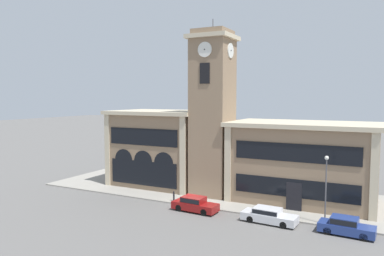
{
  "coord_description": "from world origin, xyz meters",
  "views": [
    {
      "loc": [
        17.2,
        -33.32,
        11.18
      ],
      "look_at": [
        -1.55,
        3.17,
        7.83
      ],
      "focal_mm": 35.0,
      "sensor_mm": 36.0,
      "label": 1
    }
  ],
  "objects": [
    {
      "name": "parked_car_near",
      "position": [
        0.97,
        -1.17,
        0.76
      ],
      "size": [
        4.65,
        2.04,
        1.46
      ],
      "rotation": [
        0.0,
        0.0,
        -0.06
      ],
      "color": "maroon",
      "rests_on": "ground_plane"
    },
    {
      "name": "town_hall_left_wing",
      "position": [
        -8.09,
        7.25,
        4.78
      ],
      "size": [
        12.15,
        8.93,
        9.51
      ],
      "color": "#897056",
      "rests_on": "ground_plane"
    },
    {
      "name": "clock_tower",
      "position": [
        0.0,
        5.23,
        9.36
      ],
      "size": [
        4.82,
        4.82,
        19.83
      ],
      "color": "#897056",
      "rests_on": "ground_plane"
    },
    {
      "name": "parked_car_mid",
      "position": [
        8.39,
        -1.17,
        0.7
      ],
      "size": [
        4.98,
        2.11,
        1.34
      ],
      "rotation": [
        0.0,
        0.0,
        -0.06
      ],
      "color": "silver",
      "rests_on": "ground_plane"
    },
    {
      "name": "parked_car_far",
      "position": [
        14.79,
        -1.17,
        0.75
      ],
      "size": [
        4.44,
        1.97,
        1.46
      ],
      "rotation": [
        0.0,
        0.0,
        -0.06
      ],
      "color": "navy",
      "rests_on": "ground_plane"
    },
    {
      "name": "town_hall_right_wing",
      "position": [
        9.69,
        7.26,
        4.3
      ],
      "size": [
        15.36,
        8.93,
        8.56
      ],
      "color": "#897056",
      "rests_on": "ground_plane"
    },
    {
      "name": "sidewalk_kerb",
      "position": [
        0.0,
        6.7,
        0.07
      ],
      "size": [
        42.04,
        13.4,
        0.15
      ],
      "color": "gray",
      "rests_on": "ground_plane"
    },
    {
      "name": "bollard",
      "position": [
        -2.41,
        0.59,
        0.67
      ],
      "size": [
        0.18,
        0.18,
        1.06
      ],
      "color": "black",
      "rests_on": "sidewalk_kerb"
    },
    {
      "name": "street_lamp",
      "position": [
        12.96,
        0.39,
        4.07
      ],
      "size": [
        0.36,
        0.36,
        6.01
      ],
      "color": "#4C4C51",
      "rests_on": "sidewalk_kerb"
    },
    {
      "name": "ground_plane",
      "position": [
        0.0,
        0.0,
        0.0
      ],
      "size": [
        300.0,
        300.0,
        0.0
      ],
      "primitive_type": "plane",
      "color": "#605E5B"
    }
  ]
}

